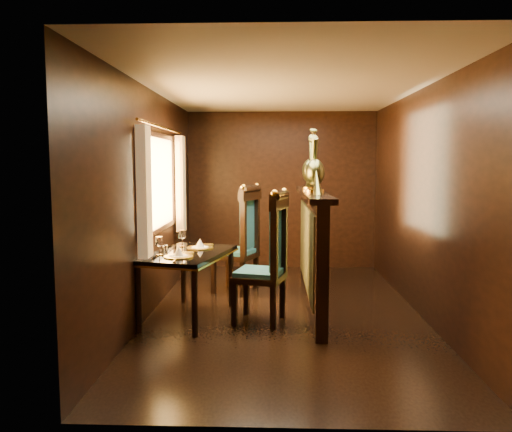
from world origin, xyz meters
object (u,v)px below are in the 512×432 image
at_px(dining_table, 188,258).
at_px(chair_left, 271,254).
at_px(peacock_left, 315,161).
at_px(peacock_right, 311,160).
at_px(chair_right, 244,236).

height_order(dining_table, chair_left, chair_left).
xyz_separation_m(chair_left, peacock_left, (0.48, 0.36, 0.97)).
relative_size(peacock_left, peacock_right, 0.97).
relative_size(dining_table, peacock_right, 1.90).
bearing_deg(chair_left, peacock_right, 77.30).
bearing_deg(peacock_right, peacock_left, -90.00).
height_order(dining_table, peacock_left, peacock_left).
relative_size(dining_table, peacock_left, 1.97).
relative_size(dining_table, chair_left, 0.97).
height_order(dining_table, chair_right, chair_right).
bearing_deg(chair_right, dining_table, -94.82).
xyz_separation_m(peacock_left, peacock_right, (0.00, 0.57, 0.01)).
bearing_deg(peacock_right, chair_right, 160.12).
distance_m(dining_table, chair_left, 0.92).
bearing_deg(peacock_left, chair_left, -142.70).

